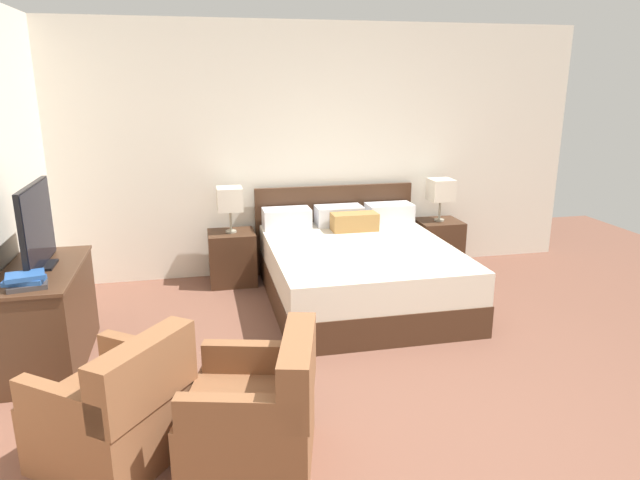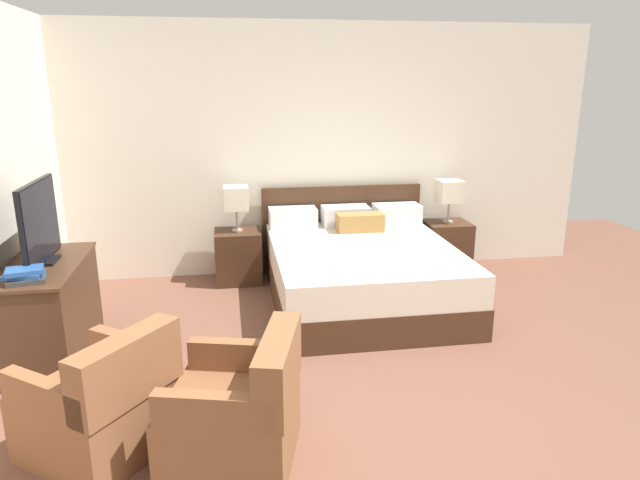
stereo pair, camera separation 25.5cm
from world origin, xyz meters
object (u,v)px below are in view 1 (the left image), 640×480
bed (358,269)px  book_blue_cover (24,281)px  nightstand_right (438,244)px  book_small_top (25,276)px  table_lamp_right (441,190)px  nightstand_left (232,258)px  armchair_by_window (116,413)px  dresser (47,315)px  book_red_cover (28,285)px  table_lamp_left (230,200)px  tv (37,228)px  armchair_companion (257,417)px

bed → book_blue_cover: (-2.61, -1.12, 0.48)m
nightstand_right → book_small_top: bearing=-153.7°
book_blue_cover → table_lamp_right: bearing=26.3°
nightstand_left → armchair_by_window: (-0.83, -2.76, 0.01)m
table_lamp_right → dresser: 4.05m
table_lamp_right → book_red_cover: table_lamp_right is taller
dresser → book_red_cover: 0.55m
bed → armchair_by_window: 2.83m
table_lamp_left → tv: 2.03m
nightstand_right → book_red_cover: book_red_cover is taller
bed → dresser: 2.70m
book_small_top → dresser: bearing=90.8°
book_blue_cover → armchair_by_window: book_blue_cover is taller
bed → tv: size_ratio=2.63×
bed → nightstand_left: 1.36m
table_lamp_left → table_lamp_right: (2.29, 0.00, 0.00)m
nightstand_right → armchair_companion: bearing=-128.5°
book_blue_cover → table_lamp_left: bearing=51.7°
armchair_by_window → book_small_top: bearing=124.4°
table_lamp_right → dresser: bearing=-158.8°
nightstand_left → tv: 2.16m
nightstand_left → book_blue_cover: size_ratio=2.27×
book_blue_cover → armchair_by_window: 1.22m
bed → armchair_companion: 2.54m
nightstand_right → book_red_cover: 4.20m
nightstand_left → armchair_by_window: size_ratio=0.57×
bed → book_small_top: bearing=-156.8°
nightstand_left → book_small_top: bearing=-128.2°
dresser → book_blue_cover: book_blue_cover is taller
dresser → book_red_cover: bearing=-88.1°
nightstand_left → table_lamp_left: table_lamp_left is taller
nightstand_left → tv: bearing=-136.0°
book_blue_cover → armchair_companion: bearing=-38.7°
book_small_top → armchair_by_window: 1.23m
table_lamp_left → book_red_cover: size_ratio=1.93×
tv → dresser: bearing=-93.2°
tv → armchair_by_window: tv is taller
nightstand_right → dresser: dresser is taller
nightstand_right → bed: bearing=-147.3°
nightstand_left → book_small_top: book_small_top is taller
nightstand_left → armchair_companion: armchair_companion is taller
tv → nightstand_right: bearing=20.6°
armchair_companion → armchair_by_window: bearing=165.1°
table_lamp_left → book_small_top: bearing=-128.1°
dresser → book_blue_cover: 0.57m
tv → book_red_cover: size_ratio=3.23×
dresser → tv: (0.00, 0.05, 0.65)m
book_red_cover → book_blue_cover: size_ratio=1.00×
nightstand_right → dresser: bearing=-158.8°
bed → armchair_by_window: bed is taller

